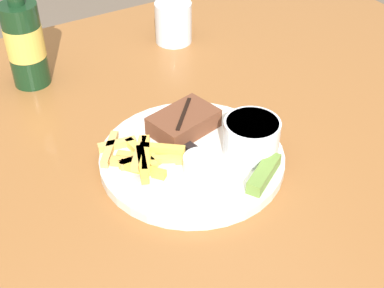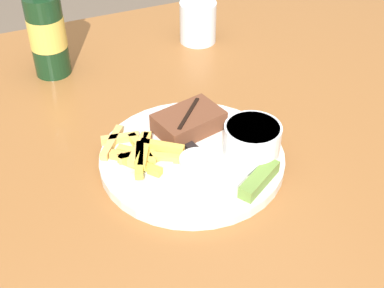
{
  "view_description": "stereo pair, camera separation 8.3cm",
  "coord_description": "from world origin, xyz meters",
  "px_view_note": "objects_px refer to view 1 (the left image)",
  "views": [
    {
      "loc": [
        -0.33,
        -0.56,
        1.33
      ],
      "look_at": [
        0.0,
        0.0,
        0.82
      ],
      "focal_mm": 50.0,
      "sensor_mm": 36.0,
      "label": 1
    },
    {
      "loc": [
        -0.26,
        -0.59,
        1.33
      ],
      "look_at": [
        0.0,
        0.0,
        0.82
      ],
      "focal_mm": 50.0,
      "sensor_mm": 36.0,
      "label": 2
    }
  ],
  "objects_px": {
    "pickle_spear": "(264,173)",
    "fork_utensil": "(152,173)",
    "knife_utensil": "(180,141)",
    "dipping_sauce_cup": "(200,163)",
    "drinking_glass": "(173,22)",
    "beer_bottle": "(24,39)",
    "dinner_plate": "(192,158)",
    "coleslaw_cup": "(251,136)",
    "steak_portion": "(184,122)"
  },
  "relations": [
    {
      "from": "pickle_spear",
      "to": "fork_utensil",
      "type": "height_order",
      "value": "pickle_spear"
    },
    {
      "from": "fork_utensil",
      "to": "knife_utensil",
      "type": "relative_size",
      "value": 0.81
    },
    {
      "from": "dipping_sauce_cup",
      "to": "drinking_glass",
      "type": "bearing_deg",
      "value": 65.88
    },
    {
      "from": "beer_bottle",
      "to": "pickle_spear",
      "type": "bearing_deg",
      "value": -66.44
    },
    {
      "from": "dinner_plate",
      "to": "beer_bottle",
      "type": "distance_m",
      "value": 0.4
    },
    {
      "from": "coleslaw_cup",
      "to": "pickle_spear",
      "type": "distance_m",
      "value": 0.07
    },
    {
      "from": "knife_utensil",
      "to": "drinking_glass",
      "type": "distance_m",
      "value": 0.38
    },
    {
      "from": "steak_portion",
      "to": "drinking_glass",
      "type": "height_order",
      "value": "drinking_glass"
    },
    {
      "from": "fork_utensil",
      "to": "drinking_glass",
      "type": "bearing_deg",
      "value": 49.49
    },
    {
      "from": "steak_portion",
      "to": "pickle_spear",
      "type": "distance_m",
      "value": 0.17
    },
    {
      "from": "coleslaw_cup",
      "to": "beer_bottle",
      "type": "relative_size",
      "value": 0.34
    },
    {
      "from": "dipping_sauce_cup",
      "to": "drinking_glass",
      "type": "xyz_separation_m",
      "value": [
        0.19,
        0.41,
        0.01
      ]
    },
    {
      "from": "beer_bottle",
      "to": "dinner_plate",
      "type": "bearing_deg",
      "value": -68.7
    },
    {
      "from": "dinner_plate",
      "to": "steak_portion",
      "type": "relative_size",
      "value": 2.41
    },
    {
      "from": "drinking_glass",
      "to": "fork_utensil",
      "type": "bearing_deg",
      "value": -123.32
    },
    {
      "from": "coleslaw_cup",
      "to": "pickle_spear",
      "type": "xyz_separation_m",
      "value": [
        -0.02,
        -0.06,
        -0.02
      ]
    },
    {
      "from": "dinner_plate",
      "to": "drinking_glass",
      "type": "relative_size",
      "value": 3.32
    },
    {
      "from": "coleslaw_cup",
      "to": "beer_bottle",
      "type": "bearing_deg",
      "value": 118.77
    },
    {
      "from": "dinner_plate",
      "to": "drinking_glass",
      "type": "xyz_separation_m",
      "value": [
        0.18,
        0.37,
        0.04
      ]
    },
    {
      "from": "knife_utensil",
      "to": "drinking_glass",
      "type": "height_order",
      "value": "drinking_glass"
    },
    {
      "from": "pickle_spear",
      "to": "dinner_plate",
      "type": "bearing_deg",
      "value": 120.9
    },
    {
      "from": "steak_portion",
      "to": "coleslaw_cup",
      "type": "bearing_deg",
      "value": -59.55
    },
    {
      "from": "dinner_plate",
      "to": "coleslaw_cup",
      "type": "xyz_separation_m",
      "value": [
        0.08,
        -0.04,
        0.04
      ]
    },
    {
      "from": "dinner_plate",
      "to": "fork_utensil",
      "type": "distance_m",
      "value": 0.08
    },
    {
      "from": "dinner_plate",
      "to": "coleslaw_cup",
      "type": "height_order",
      "value": "coleslaw_cup"
    },
    {
      "from": "fork_utensil",
      "to": "dinner_plate",
      "type": "bearing_deg",
      "value": 0.0
    },
    {
      "from": "steak_portion",
      "to": "drinking_glass",
      "type": "xyz_separation_m",
      "value": [
        0.16,
        0.31,
        0.01
      ]
    },
    {
      "from": "knife_utensil",
      "to": "dipping_sauce_cup",
      "type": "bearing_deg",
      "value": 163.2
    },
    {
      "from": "pickle_spear",
      "to": "drinking_glass",
      "type": "distance_m",
      "value": 0.49
    },
    {
      "from": "dinner_plate",
      "to": "steak_portion",
      "type": "bearing_deg",
      "value": 71.41
    },
    {
      "from": "beer_bottle",
      "to": "drinking_glass",
      "type": "distance_m",
      "value": 0.32
    },
    {
      "from": "dinner_plate",
      "to": "coleslaw_cup",
      "type": "bearing_deg",
      "value": -27.59
    },
    {
      "from": "fork_utensil",
      "to": "drinking_glass",
      "type": "distance_m",
      "value": 0.46
    },
    {
      "from": "dipping_sauce_cup",
      "to": "beer_bottle",
      "type": "bearing_deg",
      "value": 108.13
    },
    {
      "from": "knife_utensil",
      "to": "beer_bottle",
      "type": "height_order",
      "value": "beer_bottle"
    },
    {
      "from": "coleslaw_cup",
      "to": "knife_utensil",
      "type": "distance_m",
      "value": 0.12
    },
    {
      "from": "coleslaw_cup",
      "to": "drinking_glass",
      "type": "distance_m",
      "value": 0.43
    },
    {
      "from": "knife_utensil",
      "to": "dinner_plate",
      "type": "bearing_deg",
      "value": 171.7
    },
    {
      "from": "fork_utensil",
      "to": "beer_bottle",
      "type": "height_order",
      "value": "beer_bottle"
    },
    {
      "from": "dinner_plate",
      "to": "pickle_spear",
      "type": "xyz_separation_m",
      "value": [
        0.06,
        -0.1,
        0.02
      ]
    },
    {
      "from": "dipping_sauce_cup",
      "to": "knife_utensil",
      "type": "relative_size",
      "value": 0.32
    },
    {
      "from": "drinking_glass",
      "to": "dinner_plate",
      "type": "bearing_deg",
      "value": -115.22
    },
    {
      "from": "drinking_glass",
      "to": "beer_bottle",
      "type": "bearing_deg",
      "value": -178.45
    },
    {
      "from": "dipping_sauce_cup",
      "to": "beer_bottle",
      "type": "relative_size",
      "value": 0.2
    },
    {
      "from": "coleslaw_cup",
      "to": "beer_bottle",
      "type": "distance_m",
      "value": 0.47
    },
    {
      "from": "dipping_sauce_cup",
      "to": "pickle_spear",
      "type": "height_order",
      "value": "dipping_sauce_cup"
    },
    {
      "from": "dipping_sauce_cup",
      "to": "pickle_spear",
      "type": "relative_size",
      "value": 0.63
    },
    {
      "from": "coleslaw_cup",
      "to": "drinking_glass",
      "type": "height_order",
      "value": "drinking_glass"
    },
    {
      "from": "steak_portion",
      "to": "knife_utensil",
      "type": "height_order",
      "value": "steak_portion"
    },
    {
      "from": "dipping_sauce_cup",
      "to": "knife_utensil",
      "type": "distance_m",
      "value": 0.08
    }
  ]
}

